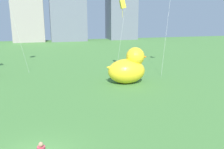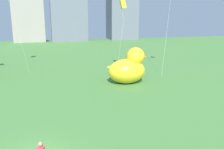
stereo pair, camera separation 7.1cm
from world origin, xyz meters
name	(u,v)px [view 2 (the right image)]	position (x,y,z in m)	size (l,w,h in m)	color
giant_inflatable_duck	(128,68)	(10.37, 14.15, 1.84)	(5.21, 3.35, 4.32)	yellow
kite_yellow	(123,5)	(11.10, 18.94, 9.39)	(1.34, 1.04, 10.06)	silver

